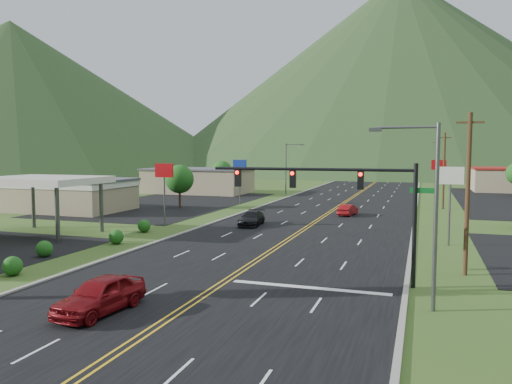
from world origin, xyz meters
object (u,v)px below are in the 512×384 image
(streetlight_east, at_px, (429,204))
(gas_canopy, at_px, (43,182))
(streetlight_west, at_px, (288,165))
(car_dark_mid, at_px, (252,219))
(car_red_far, at_px, (348,210))
(traffic_signal, at_px, (343,192))
(car_red_near, at_px, (100,296))

(streetlight_east, relative_size, gas_canopy, 0.90)
(streetlight_east, relative_size, streetlight_west, 1.00)
(car_dark_mid, bearing_deg, streetlight_east, -59.43)
(streetlight_west, bearing_deg, car_dark_mid, -80.79)
(car_red_far, bearing_deg, traffic_signal, 106.79)
(gas_canopy, relative_size, car_red_near, 1.99)
(car_red_near, bearing_deg, car_dark_mid, 100.29)
(streetlight_west, height_order, car_dark_mid, streetlight_west)
(traffic_signal, distance_m, car_red_near, 14.38)
(gas_canopy, distance_m, car_red_near, 25.72)
(gas_canopy, distance_m, car_red_far, 33.42)
(car_dark_mid, bearing_deg, car_red_far, 47.81)
(streetlight_east, distance_m, car_dark_mid, 28.98)
(gas_canopy, bearing_deg, car_dark_mid, 34.34)
(streetlight_east, xyz_separation_m, car_dark_mid, (-16.88, 23.13, -4.46))
(gas_canopy, height_order, car_dark_mid, gas_canopy)
(traffic_signal, relative_size, car_dark_mid, 2.63)
(streetlight_west, xyz_separation_m, car_red_far, (14.25, -25.74, -4.52))
(streetlight_east, distance_m, gas_canopy, 35.28)
(traffic_signal, distance_m, streetlight_east, 6.17)
(streetlight_east, distance_m, streetlight_west, 64.21)
(traffic_signal, height_order, car_red_far, traffic_signal)
(streetlight_east, bearing_deg, gas_canopy, 160.12)
(car_dark_mid, bearing_deg, gas_canopy, -151.21)
(streetlight_west, bearing_deg, car_red_near, -82.84)
(gas_canopy, bearing_deg, traffic_signal, -15.70)
(streetlight_east, xyz_separation_m, gas_canopy, (-33.18, 12.00, -0.31))
(streetlight_east, relative_size, car_dark_mid, 1.81)
(car_red_far, bearing_deg, car_red_near, 90.76)
(traffic_signal, height_order, car_red_near, traffic_signal)
(streetlight_west, height_order, car_red_far, streetlight_west)
(streetlight_west, distance_m, car_dark_mid, 37.61)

